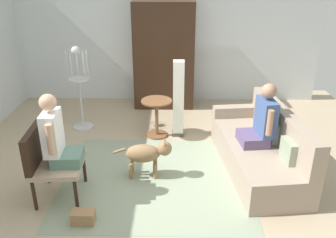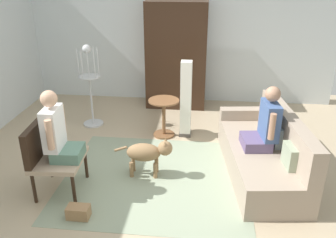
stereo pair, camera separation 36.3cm
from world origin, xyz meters
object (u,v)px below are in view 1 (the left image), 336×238
(armchair, at_px, (47,157))
(column_lamp, at_px, (178,100))
(dog, at_px, (147,153))
(person_on_couch, at_px, (262,121))
(person_on_armchair, at_px, (56,136))
(round_end_table, at_px, (157,115))
(armoire_cabinet, at_px, (164,56))
(couch, at_px, (261,149))
(bird_cage_stand, at_px, (80,90))
(handbag, at_px, (83,217))

(armchair, xyz_separation_m, column_lamp, (1.61, 1.78, 0.09))
(dog, bearing_deg, person_on_couch, 7.63)
(person_on_armchair, xyz_separation_m, column_lamp, (1.46, 1.77, -0.19))
(person_on_couch, xyz_separation_m, round_end_table, (-1.49, 1.05, -0.37))
(armchair, height_order, armoire_cabinet, armoire_cabinet)
(armoire_cabinet, bearing_deg, person_on_armchair, -110.36)
(armchair, relative_size, person_on_couch, 1.08)
(armchair, bearing_deg, couch, 14.38)
(couch, distance_m, person_on_armchair, 2.77)
(person_on_couch, bearing_deg, dog, -172.37)
(armchair, height_order, dog, armchair)
(column_lamp, bearing_deg, round_end_table, -172.43)
(person_on_couch, relative_size, dog, 1.07)
(round_end_table, height_order, column_lamp, column_lamp)
(armchair, distance_m, person_on_armchair, 0.32)
(person_on_couch, xyz_separation_m, bird_cage_stand, (-2.83, 1.36, -0.04))
(column_lamp, bearing_deg, dog, -108.11)
(armchair, height_order, handbag, armchair)
(dog, xyz_separation_m, column_lamp, (0.43, 1.31, 0.29))
(couch, bearing_deg, armoire_cabinet, 120.33)
(round_end_table, bearing_deg, person_on_couch, -35.28)
(couch, bearing_deg, column_lamp, 137.31)
(handbag, bearing_deg, person_on_couch, 28.57)
(round_end_table, bearing_deg, person_on_armchair, -122.48)
(armoire_cabinet, bearing_deg, round_end_table, -93.12)
(round_end_table, xyz_separation_m, column_lamp, (0.36, 0.05, 0.25))
(bird_cage_stand, distance_m, column_lamp, 1.72)
(armoire_cabinet, bearing_deg, handbag, -102.24)
(person_on_armchair, distance_m, column_lamp, 2.31)
(couch, height_order, armchair, armchair)
(armchair, xyz_separation_m, bird_cage_stand, (-0.10, 2.04, 0.16))
(couch, xyz_separation_m, handbag, (-2.25, -1.23, -0.23))
(person_on_couch, bearing_deg, bird_cage_stand, 154.33)
(couch, relative_size, round_end_table, 3.33)
(couch, bearing_deg, round_end_table, 146.10)
(couch, relative_size, armoire_cabinet, 1.04)
(handbag, bearing_deg, round_end_table, 72.20)
(armchair, height_order, column_lamp, column_lamp)
(person_on_couch, distance_m, column_lamp, 1.58)
(round_end_table, xyz_separation_m, bird_cage_stand, (-1.34, 0.31, 0.33))
(dog, distance_m, column_lamp, 1.41)
(person_on_couch, bearing_deg, handbag, -151.43)
(round_end_table, relative_size, bird_cage_stand, 0.44)
(couch, height_order, armoire_cabinet, armoire_cabinet)
(armoire_cabinet, bearing_deg, column_lamp, -78.56)
(dog, bearing_deg, person_on_armchair, -155.71)
(person_on_armchair, relative_size, bird_cage_stand, 0.61)
(dog, bearing_deg, column_lamp, 71.89)
(armchair, relative_size, round_end_table, 1.44)
(column_lamp, bearing_deg, armchair, -131.99)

